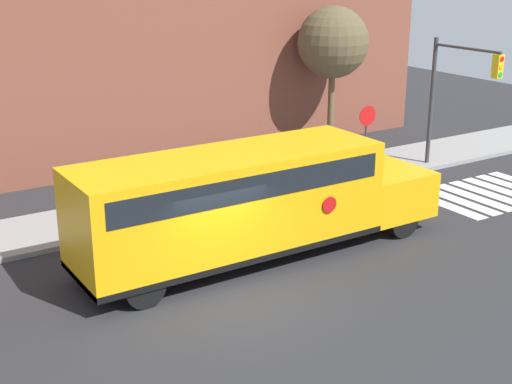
# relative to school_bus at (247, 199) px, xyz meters

# --- Properties ---
(ground_plane) EXTENTS (60.00, 60.00, 0.00)m
(ground_plane) POSITION_rel_school_bus_xyz_m (-1.49, -1.78, -1.71)
(ground_plane) COLOR #28282B
(sidewalk_strip) EXTENTS (44.00, 3.00, 0.15)m
(sidewalk_strip) POSITION_rel_school_bus_xyz_m (-1.49, 4.72, -1.63)
(sidewalk_strip) COLOR gray
(sidewalk_strip) RESTS_ON ground
(building_backdrop) EXTENTS (32.00, 4.00, 11.31)m
(building_backdrop) POSITION_rel_school_bus_xyz_m (-1.49, 11.22, 3.94)
(building_backdrop) COLOR brown
(building_backdrop) RESTS_ON ground
(crosswalk_stripes) EXTENTS (4.70, 3.20, 0.01)m
(crosswalk_stripes) POSITION_rel_school_bus_xyz_m (9.90, 0.22, -1.71)
(crosswalk_stripes) COLOR white
(crosswalk_stripes) RESTS_ON ground
(school_bus) EXTENTS (10.55, 2.57, 3.00)m
(school_bus) POSITION_rel_school_bus_xyz_m (0.00, 0.00, 0.00)
(school_bus) COLOR #EAA80F
(school_bus) RESTS_ON ground
(stop_sign) EXTENTS (0.73, 0.10, 2.69)m
(stop_sign) POSITION_rel_school_bus_xyz_m (7.53, 3.96, 0.08)
(stop_sign) COLOR #38383A
(stop_sign) RESTS_ON ground
(traffic_light) EXTENTS (0.28, 3.11, 4.92)m
(traffic_light) POSITION_rel_school_bus_xyz_m (10.57, 2.77, 1.57)
(traffic_light) COLOR #38383A
(traffic_light) RESTS_ON ground
(tree_near_sidewalk) EXTENTS (2.89, 2.89, 5.91)m
(tree_near_sidewalk) POSITION_rel_school_bus_xyz_m (8.92, 7.80, 2.72)
(tree_near_sidewalk) COLOR brown
(tree_near_sidewalk) RESTS_ON ground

